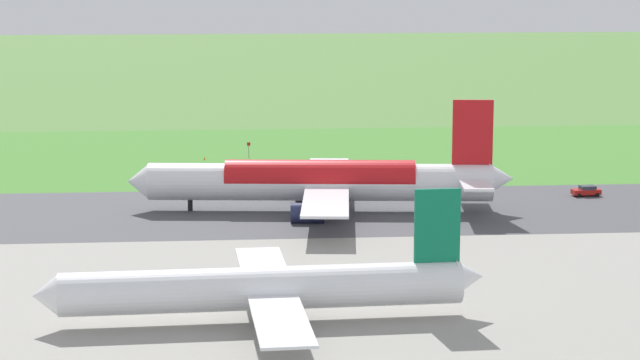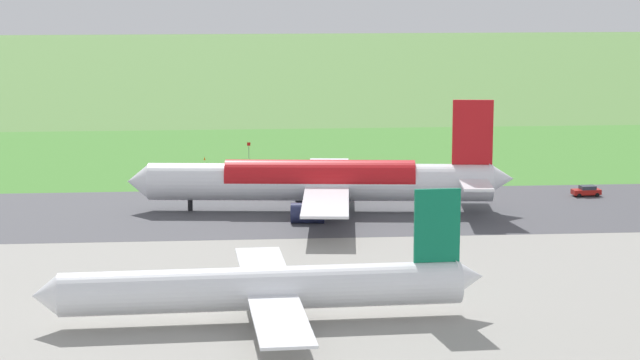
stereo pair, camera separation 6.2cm
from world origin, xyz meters
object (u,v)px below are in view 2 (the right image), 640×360
at_px(airliner_parked_mid, 265,287).
at_px(service_car_followme, 586,191).
at_px(airliner_main, 323,181).
at_px(no_stopping_sign, 249,149).
at_px(traffic_cone_orange, 205,159).

xyz_separation_m(airliner_parked_mid, service_car_followme, (-50.21, -60.34, -2.68)).
xyz_separation_m(airliner_main, no_stopping_sign, (9.14, -46.76, -2.64)).
xyz_separation_m(airliner_main, service_car_followme, (-40.13, -7.86, -3.51)).
relative_size(service_car_followme, no_stopping_sign, 1.49).
bearing_deg(airliner_parked_mid, service_car_followme, -129.76).
bearing_deg(no_stopping_sign, service_car_followme, 141.71).
relative_size(airliner_parked_mid, traffic_cone_orange, 80.33).
relative_size(airliner_parked_mid, no_stopping_sign, 15.20).
bearing_deg(service_car_followme, airliner_main, 11.08).
xyz_separation_m(airliner_parked_mid, no_stopping_sign, (-0.94, -99.24, -1.81)).
bearing_deg(airliner_main, airliner_parked_mid, 79.13).
distance_m(airliner_parked_mid, traffic_cone_orange, 98.55).
bearing_deg(airliner_parked_mid, no_stopping_sign, -90.54).
xyz_separation_m(airliner_main, airliner_parked_mid, (10.08, 52.48, -0.83)).
height_order(service_car_followme, traffic_cone_orange, service_car_followme).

